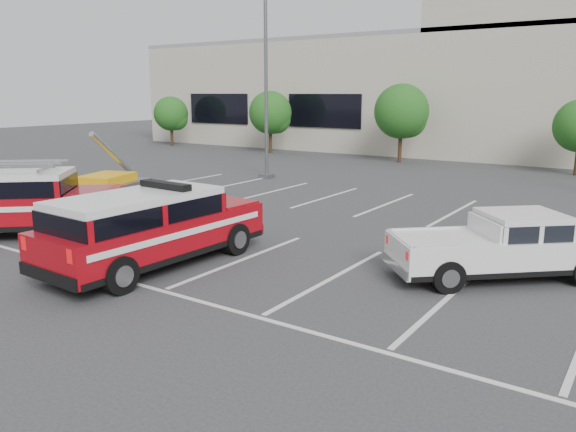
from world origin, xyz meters
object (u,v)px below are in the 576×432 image
light_pole_left (266,74)px  ladder_suv (21,206)px  tree_far_left (172,115)px  utility_rig (104,194)px  tree_left (272,114)px  tree_mid_left (403,113)px  fire_chief_suv (152,233)px  white_pickup (503,252)px  convention_building (527,86)px

light_pole_left → ladder_suv: (0.71, -13.70, -4.29)m
tree_far_left → utility_rig: 25.80m
tree_left → tree_mid_left: tree_mid_left is taller
fire_chief_suv → white_pickup: size_ratio=1.20×
white_pickup → utility_rig: bearing=-131.6°
fire_chief_suv → utility_rig: (-6.91, 3.91, -0.27)m
convention_building → tree_left: convention_building is taller
tree_far_left → light_pole_left: bearing=-30.7°
ladder_suv → light_pole_left: bearing=141.9°
tree_far_left → white_pickup: (30.91, -19.72, -1.88)m
tree_far_left → convention_building: bearing=21.4°
tree_mid_left → tree_far_left: bearing=-180.0°
white_pickup → tree_far_left: bearing=-164.4°
tree_mid_left → fire_chief_suv: tree_mid_left is taller
convention_building → tree_mid_left: bearing=-117.4°
tree_mid_left → fire_chief_suv: size_ratio=0.81×
fire_chief_suv → white_pickup: 8.53m
convention_building → light_pole_left: convention_building is taller
light_pole_left → fire_chief_suv: 15.71m
tree_far_left → tree_mid_left: tree_mid_left is taller
tree_mid_left → utility_rig: (-3.55, -19.78, -2.45)m
tree_mid_left → utility_rig: bearing=-100.2°
tree_left → ladder_suv: size_ratio=0.77×
ladder_suv → utility_rig: 4.15m
tree_left → fire_chief_suv: tree_left is taller
tree_left → tree_mid_left: 10.00m
tree_left → light_pole_left: bearing=-55.5°
convention_building → tree_mid_left: 11.19m
utility_rig → tree_mid_left: bearing=61.9°
tree_far_left → ladder_suv: 29.61m
convention_building → light_pole_left: size_ratio=5.86×
tree_left → white_pickup: bearing=-43.3°
convention_building → light_pole_left: 21.49m
utility_rig → fire_chief_suv: bearing=-47.5°
fire_chief_suv → ladder_suv: (-5.75, -0.05, 0.04)m
fire_chief_suv → convention_building: bearing=89.1°
white_pickup → ladder_suv: bearing=-115.0°
tree_far_left → tree_mid_left: bearing=0.0°
convention_building → fire_chief_suv: (-1.72, -33.51, -3.87)m
fire_chief_suv → tree_far_left: bearing=136.7°
convention_building → ladder_suv: 34.60m
tree_left → white_pickup: tree_left is taller
tree_left → light_pole_left: (6.91, -10.05, 2.41)m
utility_rig → tree_left: bearing=90.1°
tree_mid_left → tree_left: bearing=-180.0°
tree_left → utility_rig: (6.45, -19.78, -2.18)m
light_pole_left → ladder_suv: light_pole_left is taller
ladder_suv → white_pickup: bearing=65.8°
white_pickup → tree_mid_left: bearing=167.1°
convention_building → tree_left: (-15.09, -9.82, -1.95)m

